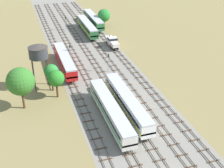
{
  "coord_description": "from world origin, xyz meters",
  "views": [
    {
      "loc": [
        -20.17,
        -31.82,
        36.51
      ],
      "look_at": [
        0.0,
        30.66,
        1.5
      ],
      "focal_mm": 50.23,
      "sensor_mm": 36.0,
      "label": 1
    }
  ],
  "objects_px": {
    "passenger_coach_centre_left_near": "(127,102)",
    "signal_post_nearest": "(108,60)",
    "signal_post_near": "(70,52)",
    "signal_post_mid": "(66,21)",
    "diesel_railcar_far_left_mid": "(65,60)",
    "water_tower": "(38,52)",
    "diesel_railcar_centre_right_farther": "(93,19)",
    "shunter_loco_centre_right_midfar": "(112,41)",
    "passenger_coach_left_nearest": "(111,110)",
    "diesel_railcar_centre_far": "(87,26)"
  },
  "relations": [
    {
      "from": "passenger_coach_centre_left_near",
      "to": "passenger_coach_left_nearest",
      "type": "bearing_deg",
      "value": -155.37
    },
    {
      "from": "diesel_railcar_centre_right_farther",
      "to": "signal_post_mid",
      "type": "xyz_separation_m",
      "value": [
        -10.74,
        -1.39,
        0.66
      ]
    },
    {
      "from": "water_tower",
      "to": "signal_post_nearest",
      "type": "relative_size",
      "value": 2.12
    },
    {
      "from": "signal_post_near",
      "to": "diesel_railcar_far_left_mid",
      "type": "bearing_deg",
      "value": -125.69
    },
    {
      "from": "passenger_coach_centre_left_near",
      "to": "signal_post_mid",
      "type": "bearing_deg",
      "value": 92.1
    },
    {
      "from": "signal_post_nearest",
      "to": "signal_post_near",
      "type": "height_order",
      "value": "signal_post_near"
    },
    {
      "from": "passenger_coach_centre_left_near",
      "to": "diesel_railcar_far_left_mid",
      "type": "distance_m",
      "value": 26.72
    },
    {
      "from": "signal_post_nearest",
      "to": "passenger_coach_centre_left_near",
      "type": "bearing_deg",
      "value": -96.07
    },
    {
      "from": "passenger_coach_left_nearest",
      "to": "signal_post_nearest",
      "type": "height_order",
      "value": "signal_post_nearest"
    },
    {
      "from": "passenger_coach_centre_left_near",
      "to": "signal_post_nearest",
      "type": "height_order",
      "value": "signal_post_nearest"
    },
    {
      "from": "signal_post_nearest",
      "to": "signal_post_mid",
      "type": "xyz_separation_m",
      "value": [
        -4.3,
        38.36,
        -0.04
      ]
    },
    {
      "from": "passenger_coach_centre_left_near",
      "to": "shunter_loco_centre_right_midfar",
      "type": "xyz_separation_m",
      "value": [
        8.6,
        36.97,
        -0.6
      ]
    },
    {
      "from": "diesel_railcar_centre_far",
      "to": "diesel_railcar_far_left_mid",
      "type": "bearing_deg",
      "value": -115.4
    },
    {
      "from": "diesel_railcar_far_left_mid",
      "to": "signal_post_mid",
      "type": "height_order",
      "value": "signal_post_mid"
    },
    {
      "from": "passenger_coach_centre_left_near",
      "to": "signal_post_mid",
      "type": "height_order",
      "value": "signal_post_mid"
    },
    {
      "from": "diesel_railcar_centre_far",
      "to": "signal_post_nearest",
      "type": "distance_m",
      "value": 32.31
    },
    {
      "from": "diesel_railcar_far_left_mid",
      "to": "shunter_loco_centre_right_midfar",
      "type": "xyz_separation_m",
      "value": [
        17.19,
        11.67,
        -0.59
      ]
    },
    {
      "from": "diesel_railcar_far_left_mid",
      "to": "diesel_railcar_centre_far",
      "type": "relative_size",
      "value": 1.0
    },
    {
      "from": "signal_post_near",
      "to": "signal_post_mid",
      "type": "height_order",
      "value": "signal_post_near"
    },
    {
      "from": "diesel_railcar_centre_far",
      "to": "signal_post_near",
      "type": "distance_m",
      "value": 26.46
    },
    {
      "from": "diesel_railcar_far_left_mid",
      "to": "signal_post_nearest",
      "type": "xyz_separation_m",
      "value": [
        10.74,
        -5.08,
        0.71
      ]
    },
    {
      "from": "passenger_coach_left_nearest",
      "to": "signal_post_mid",
      "type": "xyz_separation_m",
      "value": [
        2.15,
        60.54,
        0.65
      ]
    },
    {
      "from": "diesel_railcar_centre_far",
      "to": "signal_post_nearest",
      "type": "bearing_deg",
      "value": -93.81
    },
    {
      "from": "passenger_coach_left_nearest",
      "to": "signal_post_nearest",
      "type": "xyz_separation_m",
      "value": [
        6.45,
        22.19,
        0.69
      ]
    },
    {
      "from": "diesel_railcar_centre_right_farther",
      "to": "water_tower",
      "type": "distance_m",
      "value": 50.36
    },
    {
      "from": "signal_post_mid",
      "to": "passenger_coach_left_nearest",
      "type": "bearing_deg",
      "value": -92.03
    },
    {
      "from": "diesel_railcar_centre_far",
      "to": "passenger_coach_left_nearest",
      "type": "bearing_deg",
      "value": -98.98
    },
    {
      "from": "diesel_railcar_centre_far",
      "to": "diesel_railcar_centre_right_farther",
      "type": "distance_m",
      "value": 8.66
    },
    {
      "from": "shunter_loco_centre_right_midfar",
      "to": "signal_post_near",
      "type": "distance_m",
      "value": 17.44
    },
    {
      "from": "passenger_coach_centre_left_near",
      "to": "signal_post_near",
      "type": "bearing_deg",
      "value": 102.84
    },
    {
      "from": "passenger_coach_centre_left_near",
      "to": "water_tower",
      "type": "distance_m",
      "value": 23.76
    },
    {
      "from": "diesel_railcar_far_left_mid",
      "to": "diesel_railcar_centre_right_farther",
      "type": "xyz_separation_m",
      "value": [
        17.19,
        34.66,
        0.0
      ]
    },
    {
      "from": "diesel_railcar_far_left_mid",
      "to": "water_tower",
      "type": "bearing_deg",
      "value": -129.08
    },
    {
      "from": "passenger_coach_left_nearest",
      "to": "signal_post_mid",
      "type": "bearing_deg",
      "value": 87.97
    },
    {
      "from": "signal_post_nearest",
      "to": "signal_post_mid",
      "type": "relative_size",
      "value": 1.01
    },
    {
      "from": "diesel_railcar_centre_far",
      "to": "signal_post_near",
      "type": "xyz_separation_m",
      "value": [
        -10.74,
        -24.16,
        1.0
      ]
    },
    {
      "from": "diesel_railcar_far_left_mid",
      "to": "diesel_railcar_centre_right_farther",
      "type": "bearing_deg",
      "value": 63.62
    },
    {
      "from": "water_tower",
      "to": "passenger_coach_left_nearest",
      "type": "bearing_deg",
      "value": -57.96
    },
    {
      "from": "diesel_railcar_far_left_mid",
      "to": "signal_post_mid",
      "type": "distance_m",
      "value": 33.9
    },
    {
      "from": "diesel_railcar_far_left_mid",
      "to": "signal_post_mid",
      "type": "xyz_separation_m",
      "value": [
        6.45,
        33.28,
        0.66
      ]
    },
    {
      "from": "passenger_coach_centre_left_near",
      "to": "diesel_railcar_centre_right_farther",
      "type": "xyz_separation_m",
      "value": [
        8.6,
        59.96,
        -0.02
      ]
    },
    {
      "from": "shunter_loco_centre_right_midfar",
      "to": "signal_post_mid",
      "type": "height_order",
      "value": "signal_post_mid"
    },
    {
      "from": "diesel_railcar_far_left_mid",
      "to": "diesel_railcar_centre_right_farther",
      "type": "relative_size",
      "value": 1.0
    },
    {
      "from": "diesel_railcar_centre_far",
      "to": "passenger_coach_centre_left_near",
      "type": "bearing_deg",
      "value": -94.69
    },
    {
      "from": "passenger_coach_centre_left_near",
      "to": "signal_post_nearest",
      "type": "bearing_deg",
      "value": 83.93
    },
    {
      "from": "water_tower",
      "to": "diesel_railcar_centre_right_farther",
      "type": "bearing_deg",
      "value": 60.73
    },
    {
      "from": "diesel_railcar_far_left_mid",
      "to": "water_tower",
      "type": "height_order",
      "value": "water_tower"
    },
    {
      "from": "passenger_coach_left_nearest",
      "to": "diesel_railcar_centre_far",
      "type": "relative_size",
      "value": 1.07
    },
    {
      "from": "diesel_railcar_centre_right_farther",
      "to": "signal_post_nearest",
      "type": "height_order",
      "value": "signal_post_nearest"
    },
    {
      "from": "diesel_railcar_centre_far",
      "to": "signal_post_near",
      "type": "height_order",
      "value": "signal_post_near"
    }
  ]
}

